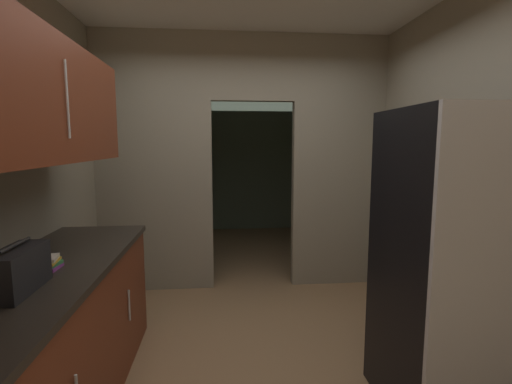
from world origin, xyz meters
The scene contains 8 objects.
ground centered at (0.00, 0.00, 0.00)m, with size 20.00×20.00×0.00m, color #93704C.
kitchen_partition centered at (-0.03, 1.64, 1.46)m, with size 3.10×0.12×2.73m.
adjoining_room_shell centered at (0.00, 3.57, 1.36)m, with size 3.10×2.91×2.73m.
refrigerator centered at (1.13, -0.48, 0.89)m, with size 0.83×0.77×1.78m.
lower_cabinet_run centered at (-1.22, -0.37, 0.45)m, with size 0.67×2.18×0.90m.
upper_cabinet_counterside centered at (-1.22, -0.37, 1.81)m, with size 0.36×1.96×0.67m.
boombox centered at (-1.19, -0.68, 1.01)m, with size 0.16×0.36×0.23m.
book_stack centered at (-1.20, -0.36, 0.94)m, with size 0.13×0.17×0.07m.
Camera 1 is at (-0.26, -2.43, 1.58)m, focal length 26.30 mm.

